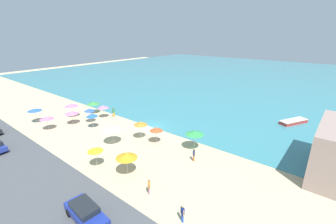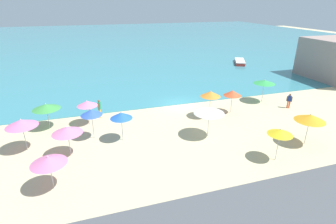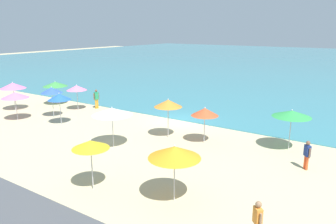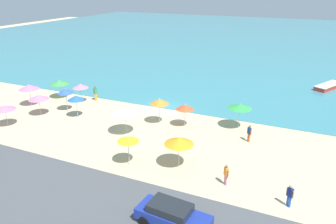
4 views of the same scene
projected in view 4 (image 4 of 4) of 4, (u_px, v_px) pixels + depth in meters
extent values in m
plane|color=#C8B98E|center=(163.00, 108.00, 37.28)|extent=(160.00, 160.00, 0.00)
cube|color=teal|center=(253.00, 38.00, 83.91)|extent=(150.00, 110.00, 0.05)
cube|color=#4A4C51|center=(49.00, 195.00, 22.01)|extent=(80.00, 8.00, 0.06)
cylinder|color=#B2B2B7|center=(61.00, 91.00, 40.34)|extent=(0.05, 0.05, 1.86)
cone|color=green|center=(59.00, 82.00, 39.93)|extent=(2.35, 2.35, 0.45)
sphere|color=silver|center=(59.00, 80.00, 39.84)|extent=(0.08, 0.08, 0.08)
cylinder|color=#B2B2B7|center=(6.00, 118.00, 32.37)|extent=(0.05, 0.05, 1.82)
cone|color=pink|center=(4.00, 107.00, 31.97)|extent=(2.08, 2.08, 0.44)
sphere|color=silver|center=(4.00, 105.00, 31.88)|extent=(0.08, 0.08, 0.08)
cylinder|color=#B2B2B7|center=(179.00, 155.00, 25.10)|extent=(0.05, 0.05, 2.05)
cone|color=orange|center=(179.00, 141.00, 24.64)|extent=(2.27, 2.27, 0.51)
sphere|color=silver|center=(179.00, 137.00, 24.54)|extent=(0.08, 0.08, 0.08)
cylinder|color=#B2B2B7|center=(160.00, 114.00, 32.87)|extent=(0.05, 0.05, 2.20)
cone|color=orange|center=(160.00, 101.00, 32.40)|extent=(1.90, 1.90, 0.49)
sphere|color=silver|center=(159.00, 99.00, 32.29)|extent=(0.08, 0.08, 0.08)
cylinder|color=#B2B2B7|center=(77.00, 108.00, 34.52)|extent=(0.05, 0.05, 1.99)
cone|color=blue|center=(76.00, 98.00, 34.08)|extent=(1.76, 1.76, 0.49)
sphere|color=silver|center=(76.00, 95.00, 33.98)|extent=(0.08, 0.08, 0.08)
cylinder|color=#B2B2B7|center=(81.00, 95.00, 38.77)|extent=(0.05, 0.05, 1.88)
cone|color=pink|center=(80.00, 86.00, 38.36)|extent=(1.82, 1.82, 0.45)
sphere|color=silver|center=(80.00, 84.00, 38.27)|extent=(0.08, 0.08, 0.08)
cylinder|color=#B2B2B7|center=(126.00, 124.00, 30.62)|extent=(0.05, 0.05, 2.14)
cone|color=silver|center=(125.00, 111.00, 30.16)|extent=(2.49, 2.49, 0.45)
sphere|color=silver|center=(125.00, 109.00, 30.07)|extent=(0.08, 0.08, 0.08)
cylinder|color=#B2B2B7|center=(40.00, 107.00, 35.05)|extent=(0.05, 0.05, 1.88)
cone|color=pink|center=(39.00, 97.00, 34.64)|extent=(2.15, 2.15, 0.47)
sphere|color=silver|center=(38.00, 95.00, 34.54)|extent=(0.08, 0.08, 0.08)
cylinder|color=#B2B2B7|center=(185.00, 118.00, 32.26)|extent=(0.05, 0.05, 1.89)
cone|color=#D65029|center=(185.00, 107.00, 31.84)|extent=(1.77, 1.77, 0.50)
sphere|color=silver|center=(185.00, 104.00, 31.74)|extent=(0.08, 0.08, 0.08)
cylinder|color=#B2B2B7|center=(129.00, 153.00, 25.47)|extent=(0.05, 0.05, 2.08)
cone|color=gold|center=(128.00, 139.00, 25.04)|extent=(1.71, 1.71, 0.38)
sphere|color=silver|center=(128.00, 136.00, 24.96)|extent=(0.08, 0.08, 0.08)
cylinder|color=#B2B2B7|center=(30.00, 97.00, 37.75)|extent=(0.05, 0.05, 2.06)
cone|color=pink|center=(29.00, 87.00, 37.29)|extent=(2.26, 2.26, 0.52)
sphere|color=silver|center=(28.00, 85.00, 37.19)|extent=(0.08, 0.08, 0.08)
cylinder|color=#B2B2B7|center=(239.00, 118.00, 31.83)|extent=(0.05, 0.05, 2.16)
cone|color=green|center=(240.00, 106.00, 31.37)|extent=(2.32, 2.32, 0.39)
sphere|color=silver|center=(240.00, 104.00, 31.29)|extent=(0.08, 0.08, 0.08)
cylinder|color=#B2B2B7|center=(67.00, 102.00, 36.19)|extent=(0.05, 0.05, 2.12)
cone|color=blue|center=(65.00, 91.00, 35.73)|extent=(1.72, 1.72, 0.47)
sphere|color=silver|center=(65.00, 89.00, 35.63)|extent=(0.08, 0.08, 0.08)
cylinder|color=pink|center=(225.00, 179.00, 23.20)|extent=(0.14, 0.14, 0.76)
cylinder|color=pink|center=(226.00, 181.00, 23.05)|extent=(0.14, 0.14, 0.76)
cube|color=orange|center=(226.00, 172.00, 22.87)|extent=(0.41, 0.41, 0.60)
sphere|color=#99714F|center=(227.00, 166.00, 22.71)|extent=(0.22, 0.22, 0.22)
cylinder|color=#99714F|center=(225.00, 170.00, 23.10)|extent=(0.09, 0.09, 0.54)
cylinder|color=#99714F|center=(228.00, 174.00, 22.68)|extent=(0.09, 0.09, 0.54)
cylinder|color=orange|center=(96.00, 97.00, 39.74)|extent=(0.14, 0.14, 0.87)
cylinder|color=orange|center=(95.00, 97.00, 39.61)|extent=(0.14, 0.14, 0.87)
cube|color=#27915D|center=(95.00, 91.00, 39.39)|extent=(0.31, 0.41, 0.69)
sphere|color=brown|center=(95.00, 87.00, 39.22)|extent=(0.22, 0.22, 0.22)
cylinder|color=brown|center=(97.00, 91.00, 39.58)|extent=(0.09, 0.09, 0.62)
cylinder|color=brown|center=(94.00, 92.00, 39.24)|extent=(0.09, 0.09, 0.62)
cylinder|color=#F35728|center=(249.00, 138.00, 29.34)|extent=(0.14, 0.14, 0.75)
cylinder|color=#F35728|center=(248.00, 137.00, 29.50)|extent=(0.14, 0.14, 0.75)
cube|color=navy|center=(249.00, 131.00, 29.17)|extent=(0.40, 0.42, 0.60)
sphere|color=brown|center=(250.00, 126.00, 29.02)|extent=(0.22, 0.22, 0.22)
cylinder|color=brown|center=(251.00, 132.00, 28.98)|extent=(0.09, 0.09, 0.54)
cylinder|color=brown|center=(248.00, 130.00, 29.41)|extent=(0.09, 0.09, 0.54)
cylinder|color=blue|center=(288.00, 201.00, 20.93)|extent=(0.14, 0.14, 0.77)
cylinder|color=blue|center=(290.00, 202.00, 20.79)|extent=(0.14, 0.14, 0.77)
cube|color=navy|center=(290.00, 192.00, 20.60)|extent=(0.42, 0.38, 0.61)
sphere|color=tan|center=(291.00, 186.00, 20.44)|extent=(0.22, 0.22, 0.22)
cylinder|color=tan|center=(287.00, 191.00, 20.81)|extent=(0.09, 0.09, 0.55)
cylinder|color=tan|center=(293.00, 195.00, 20.43)|extent=(0.09, 0.09, 0.55)
cube|color=navy|center=(173.00, 217.00, 19.01)|extent=(4.52, 2.05, 0.63)
cube|color=#1E2328|center=(170.00, 208.00, 18.91)|extent=(2.57, 1.69, 0.48)
cylinder|color=black|center=(202.00, 221.00, 19.11)|extent=(0.66, 0.27, 0.64)
cylinder|color=black|center=(158.00, 206.00, 20.45)|extent=(0.66, 0.27, 0.64)
cylinder|color=black|center=(144.00, 221.00, 19.15)|extent=(0.66, 0.27, 0.64)
cube|color=red|center=(329.00, 86.00, 44.12)|extent=(3.67, 5.15, 0.49)
cube|color=silver|center=(329.00, 84.00, 44.02)|extent=(3.75, 5.18, 0.08)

